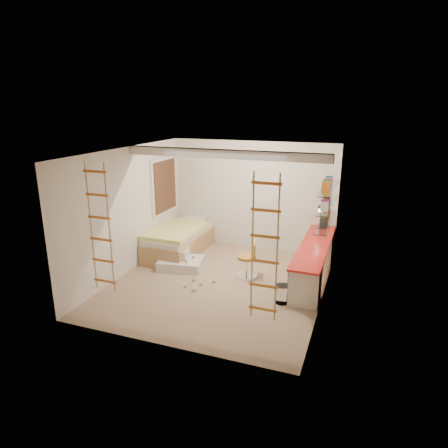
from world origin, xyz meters
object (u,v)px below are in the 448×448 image
at_px(desk, 314,260).
at_px(play_platform, 180,260).
at_px(bed, 179,240).
at_px(swivel_chair, 248,264).

bearing_deg(desk, play_platform, -172.36).
relative_size(bed, swivel_chair, 2.67).
xyz_separation_m(swivel_chair, play_platform, (-1.54, -0.01, -0.12)).
bearing_deg(swivel_chair, play_platform, -179.56).
distance_m(bed, play_platform, 0.85).
distance_m(desk, play_platform, 2.85).
xyz_separation_m(bed, play_platform, (0.38, -0.74, -0.17)).
height_order(desk, swivel_chair, same).
bearing_deg(play_platform, swivel_chair, 0.44).
relative_size(bed, play_platform, 1.94).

